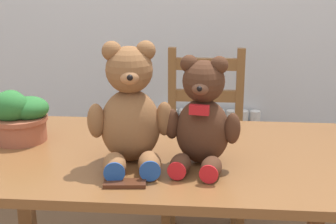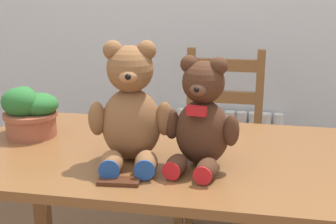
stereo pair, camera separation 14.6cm
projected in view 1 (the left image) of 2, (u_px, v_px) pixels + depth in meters
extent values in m
cylinder|color=white|center=(161.00, 155.00, 2.83)|extent=(0.06, 0.06, 0.58)
cylinder|color=white|center=(172.00, 155.00, 2.82)|extent=(0.06, 0.06, 0.58)
cylinder|color=white|center=(184.00, 155.00, 2.81)|extent=(0.06, 0.06, 0.58)
cylinder|color=white|center=(195.00, 156.00, 2.81)|extent=(0.06, 0.06, 0.58)
cylinder|color=white|center=(207.00, 156.00, 2.80)|extent=(0.06, 0.06, 0.58)
cylinder|color=white|center=(218.00, 157.00, 2.80)|extent=(0.06, 0.06, 0.58)
cylinder|color=white|center=(230.00, 157.00, 2.79)|extent=(0.06, 0.06, 0.58)
cylinder|color=white|center=(241.00, 157.00, 2.79)|extent=(0.06, 0.06, 0.58)
cylinder|color=white|center=(253.00, 158.00, 2.78)|extent=(0.06, 0.06, 0.58)
cube|color=white|center=(206.00, 197.00, 2.88)|extent=(0.62, 0.10, 0.04)
cube|color=brown|center=(159.00, 156.00, 1.59)|extent=(1.35, 0.76, 0.03)
cube|color=brown|center=(26.00, 204.00, 2.06)|extent=(0.06, 0.06, 0.73)
cube|color=brown|center=(316.00, 216.00, 1.96)|extent=(0.06, 0.06, 0.73)
cube|color=brown|center=(204.00, 166.00, 2.31)|extent=(0.38, 0.40, 0.03)
cube|color=brown|center=(166.00, 223.00, 2.21)|extent=(0.04, 0.04, 0.41)
cube|color=brown|center=(237.00, 142.00, 2.45)|extent=(0.04, 0.04, 0.98)
cube|color=brown|center=(172.00, 140.00, 2.47)|extent=(0.04, 0.04, 0.98)
cube|color=brown|center=(206.00, 64.00, 2.34)|extent=(0.30, 0.03, 0.06)
cube|color=brown|center=(206.00, 96.00, 2.39)|extent=(0.30, 0.03, 0.06)
ellipsoid|color=brown|center=(131.00, 125.00, 1.48)|extent=(0.22, 0.19, 0.23)
sphere|color=brown|center=(129.00, 70.00, 1.43)|extent=(0.15, 0.15, 0.15)
sphere|color=brown|center=(146.00, 50.00, 1.42)|extent=(0.06, 0.06, 0.06)
sphere|color=brown|center=(112.00, 51.00, 1.41)|extent=(0.06, 0.06, 0.06)
ellipsoid|color=#B2794C|center=(130.00, 77.00, 1.38)|extent=(0.07, 0.07, 0.05)
sphere|color=black|center=(130.00, 78.00, 1.36)|extent=(0.02, 0.02, 0.02)
ellipsoid|color=brown|center=(164.00, 119.00, 1.47)|extent=(0.06, 0.06, 0.11)
ellipsoid|color=brown|center=(96.00, 121.00, 1.45)|extent=(0.06, 0.06, 0.11)
ellipsoid|color=brown|center=(150.00, 164.00, 1.39)|extent=(0.09, 0.13, 0.07)
cylinder|color=#1E4793|center=(151.00, 171.00, 1.34)|extent=(0.06, 0.02, 0.06)
ellipsoid|color=brown|center=(114.00, 165.00, 1.38)|extent=(0.09, 0.13, 0.07)
cylinder|color=#1E4793|center=(114.00, 173.00, 1.33)|extent=(0.06, 0.02, 0.06)
ellipsoid|color=#472819|center=(203.00, 131.00, 1.47)|extent=(0.19, 0.17, 0.21)
sphere|color=#472819|center=(204.00, 81.00, 1.42)|extent=(0.13, 0.13, 0.13)
sphere|color=#472819|center=(219.00, 65.00, 1.40)|extent=(0.05, 0.05, 0.05)
sphere|color=#472819|center=(189.00, 64.00, 1.42)|extent=(0.05, 0.05, 0.05)
ellipsoid|color=brown|center=(201.00, 88.00, 1.38)|extent=(0.06, 0.06, 0.04)
sphere|color=black|center=(199.00, 89.00, 1.36)|extent=(0.02, 0.02, 0.02)
ellipsoid|color=#472819|center=(232.00, 128.00, 1.42)|extent=(0.06, 0.06, 0.10)
ellipsoid|color=#472819|center=(172.00, 124.00, 1.47)|extent=(0.06, 0.06, 0.10)
ellipsoid|color=#472819|center=(211.00, 168.00, 1.38)|extent=(0.08, 0.11, 0.06)
cylinder|color=red|center=(209.00, 174.00, 1.33)|extent=(0.06, 0.01, 0.06)
ellipsoid|color=#472819|center=(180.00, 165.00, 1.40)|extent=(0.08, 0.11, 0.06)
cylinder|color=red|center=(177.00, 171.00, 1.35)|extent=(0.06, 0.01, 0.06)
cube|color=red|center=(199.00, 110.00, 1.38)|extent=(0.06, 0.03, 0.03)
cylinder|color=#9E5138|center=(21.00, 129.00, 1.68)|extent=(0.18, 0.18, 0.09)
cylinder|color=#9E5138|center=(20.00, 119.00, 1.67)|extent=(0.20, 0.20, 0.02)
ellipsoid|color=#286B2D|center=(29.00, 108.00, 1.66)|extent=(0.14, 0.13, 0.08)
ellipsoid|color=#286B2D|center=(11.00, 103.00, 1.72)|extent=(0.11, 0.10, 0.10)
ellipsoid|color=#286B2D|center=(9.00, 106.00, 1.63)|extent=(0.14, 0.11, 0.11)
cube|color=#472314|center=(125.00, 184.00, 1.33)|extent=(0.12, 0.06, 0.01)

